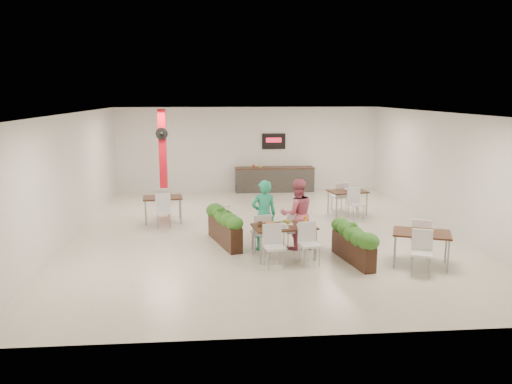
# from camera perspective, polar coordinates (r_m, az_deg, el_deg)

# --- Properties ---
(ground) EXTENTS (12.00, 12.00, 0.00)m
(ground) POSITION_cam_1_polar(r_m,az_deg,el_deg) (13.63, 0.78, -4.55)
(ground) COLOR beige
(ground) RESTS_ON ground
(room_shell) EXTENTS (10.10, 12.10, 3.22)m
(room_shell) POSITION_cam_1_polar(r_m,az_deg,el_deg) (13.23, 0.80, 3.85)
(room_shell) COLOR white
(room_shell) RESTS_ON ground
(red_column) EXTENTS (0.40, 0.41, 3.20)m
(red_column) POSITION_cam_1_polar(r_m,az_deg,el_deg) (17.06, -10.58, 4.08)
(red_column) COLOR red
(red_column) RESTS_ON ground
(service_counter) EXTENTS (3.00, 0.64, 2.20)m
(service_counter) POSITION_cam_1_polar(r_m,az_deg,el_deg) (19.12, 2.11, 1.52)
(service_counter) COLOR #2D2A28
(service_counter) RESTS_ON ground
(main_table) EXTENTS (1.51, 1.79, 0.92)m
(main_table) POSITION_cam_1_polar(r_m,az_deg,el_deg) (11.38, 3.20, -4.43)
(main_table) COLOR black
(main_table) RESTS_ON ground
(diner_man) EXTENTS (0.67, 0.50, 1.70)m
(diner_man) POSITION_cam_1_polar(r_m,az_deg,el_deg) (11.91, 0.91, -2.65)
(diner_man) COLOR #29B585
(diner_man) RESTS_ON ground
(diner_woman) EXTENTS (0.92, 0.77, 1.71)m
(diner_woman) POSITION_cam_1_polar(r_m,az_deg,el_deg) (12.01, 4.71, -2.53)
(diner_woman) COLOR #DE6280
(diner_woman) RESTS_ON ground
(planter_left) EXTENTS (0.85, 1.86, 1.01)m
(planter_left) POSITION_cam_1_polar(r_m,az_deg,el_deg) (12.43, -3.63, -3.69)
(planter_left) COLOR black
(planter_left) RESTS_ON ground
(planter_right) EXTENTS (0.67, 1.72, 0.90)m
(planter_right) POSITION_cam_1_polar(r_m,az_deg,el_deg) (11.32, 11.05, -5.52)
(planter_right) COLOR black
(planter_right) RESTS_ON ground
(side_table_a) EXTENTS (1.20, 1.66, 0.92)m
(side_table_a) POSITION_cam_1_polar(r_m,az_deg,el_deg) (14.75, -10.61, -1.03)
(side_table_a) COLOR black
(side_table_a) RESTS_ON ground
(side_table_b) EXTENTS (1.24, 1.67, 0.92)m
(side_table_b) POSITION_cam_1_polar(r_m,az_deg,el_deg) (15.67, 10.42, -0.31)
(side_table_b) COLOR black
(side_table_b) RESTS_ON ground
(side_table_c) EXTENTS (1.41, 1.66, 0.92)m
(side_table_c) POSITION_cam_1_polar(r_m,az_deg,el_deg) (11.43, 18.39, -4.99)
(side_table_c) COLOR black
(side_table_c) RESTS_ON ground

